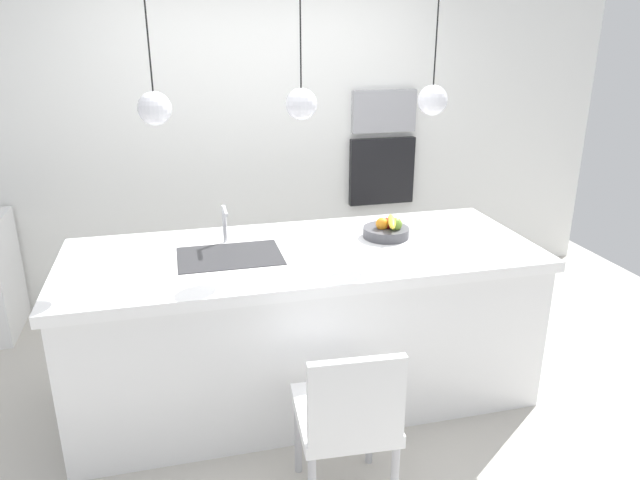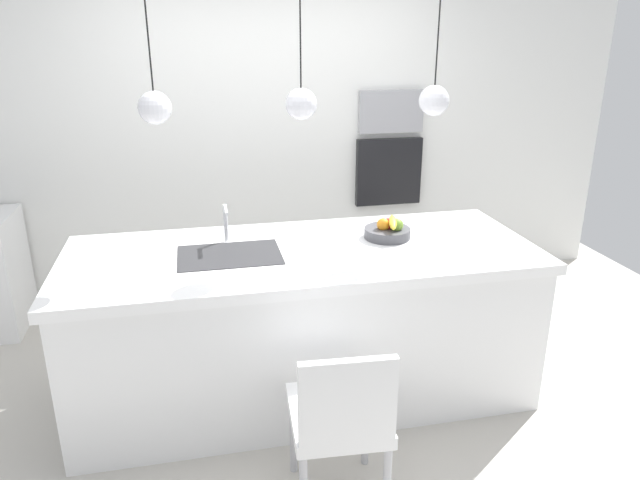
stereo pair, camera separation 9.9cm
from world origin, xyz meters
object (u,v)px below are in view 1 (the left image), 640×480
(oven, at_px, (381,171))
(chair_near, at_px, (347,416))
(fruit_bowl, at_px, (387,230))
(microwave, at_px, (384,111))

(oven, bearing_deg, chair_near, -112.48)
(oven, height_order, chair_near, oven)
(chair_near, bearing_deg, oven, 67.52)
(fruit_bowl, distance_m, oven, 1.58)
(oven, distance_m, chair_near, 2.79)
(microwave, xyz_separation_m, oven, (0.00, 0.00, -0.50))
(fruit_bowl, distance_m, chair_near, 1.27)
(oven, bearing_deg, microwave, 0.00)
(microwave, bearing_deg, fruit_bowl, -108.60)
(fruit_bowl, bearing_deg, oven, 71.40)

